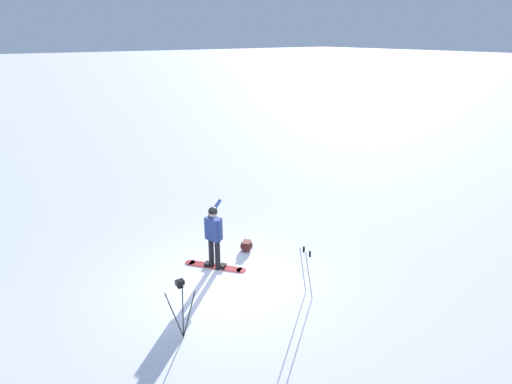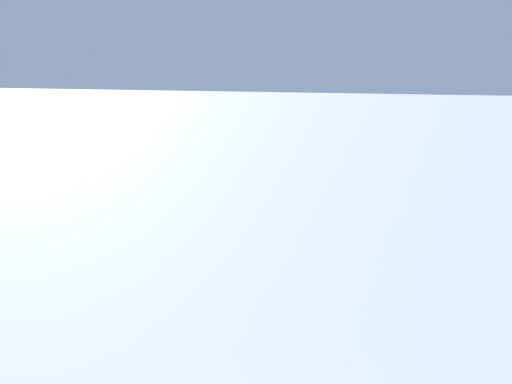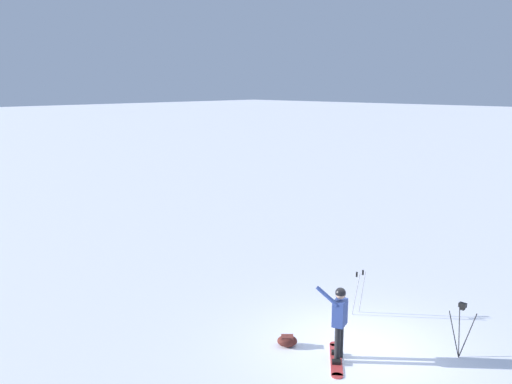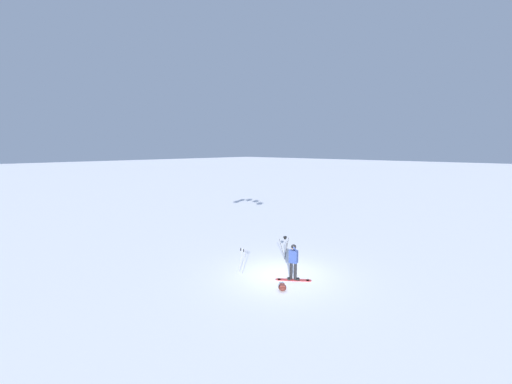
{
  "view_description": "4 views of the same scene",
  "coord_description": "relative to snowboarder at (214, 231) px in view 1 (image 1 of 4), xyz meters",
  "views": [
    {
      "loc": [
        -8.1,
        4.99,
        5.92
      ],
      "look_at": [
        0.37,
        -1.18,
        2.04
      ],
      "focal_mm": 30.16,
      "sensor_mm": 36.0,
      "label": 1
    },
    {
      "loc": [
        -1.26,
        6.85,
        8.94
      ],
      "look_at": [
        1.75,
        -4.33,
        5.85
      ],
      "focal_mm": 33.73,
      "sensor_mm": 36.0,
      "label": 2
    },
    {
      "loc": [
        10.35,
        6.54,
        6.29
      ],
      "look_at": [
        0.96,
        -2.53,
        3.67
      ],
      "focal_mm": 37.76,
      "sensor_mm": 36.0,
      "label": 3
    },
    {
      "loc": [
        9.51,
        -12.17,
        6.32
      ],
      "look_at": [
        1.32,
        -3.35,
        4.67
      ],
      "focal_mm": 22.62,
      "sensor_mm": 36.0,
      "label": 4
    }
  ],
  "objects": [
    {
      "name": "camera_tripod",
      "position": [
        -2.04,
        1.98,
        -0.12
      ],
      "size": [
        0.59,
        0.55,
        1.36
      ],
      "color": "#262628",
      "rests_on": "ground_plane"
    },
    {
      "name": "ground_plane",
      "position": [
        -0.74,
        0.09,
        -1.09
      ],
      "size": [
        300.0,
        300.0,
        0.0
      ],
      "primitive_type": "plane",
      "color": "white"
    },
    {
      "name": "snowboarder",
      "position": [
        0.0,
        0.0,
        0.0
      ],
      "size": [
        0.62,
        0.65,
        1.79
      ],
      "color": "black",
      "rests_on": "ground_plane"
    },
    {
      "name": "snowboard",
      "position": [
        0.04,
        -0.03,
        -1.06
      ],
      "size": [
        1.43,
        1.17,
        0.1
      ],
      "color": "#B23333",
      "rests_on": "ground_plane"
    },
    {
      "name": "gear_bag_large",
      "position": [
        0.34,
        -1.27,
        -0.94
      ],
      "size": [
        0.59,
        0.6,
        0.27
      ],
      "color": "#4C1E19",
      "rests_on": "ground_plane"
    },
    {
      "name": "ski_poles",
      "position": [
        -2.42,
        -1.04,
        -0.25
      ],
      "size": [
        0.33,
        0.28,
        1.27
      ],
      "color": "gray",
      "rests_on": "ground_plane"
    }
  ]
}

